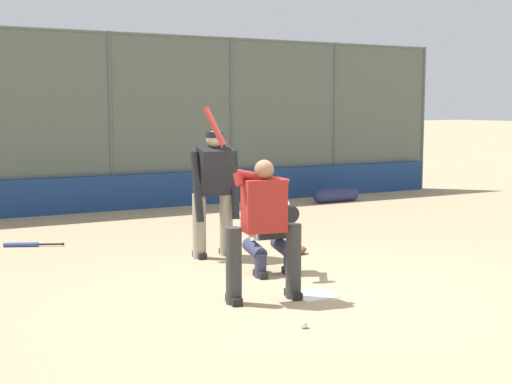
{
  "coord_description": "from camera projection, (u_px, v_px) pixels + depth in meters",
  "views": [
    {
      "loc": [
        4.15,
        6.44,
        2.06
      ],
      "look_at": [
        0.17,
        -1.0,
        1.05
      ],
      "focal_mm": 50.0,
      "sensor_mm": 36.0,
      "label": 1
    }
  ],
  "objects": [
    {
      "name": "equipment_bag_dugout_side",
      "position": [
        336.0,
        195.0,
        15.51
      ],
      "size": [
        1.14,
        0.3,
        0.3
      ],
      "color": "navy",
      "rests_on": "ground_plane"
    },
    {
      "name": "bleachers_beyond",
      "position": [
        191.0,
        170.0,
        17.79
      ],
      "size": [
        11.26,
        2.5,
        1.48
      ],
      "color": "slate",
      "rests_on": "ground_plane"
    },
    {
      "name": "catcher_behind_plate",
      "position": [
        270.0,
        227.0,
        8.8
      ],
      "size": [
        0.6,
        0.73,
        1.13
      ],
      "rotation": [
        0.0,
        0.0,
        -0.1
      ],
      "color": "#2D334C",
      "rests_on": "ground_plane"
    },
    {
      "name": "padding_wall",
      "position": [
        114.0,
        193.0,
        14.23
      ],
      "size": [
        15.76,
        0.18,
        0.7
      ],
      "primitive_type": "cube",
      "color": "navy",
      "rests_on": "ground_plane"
    },
    {
      "name": "home_plate_marker",
      "position": [
        313.0,
        295.0,
        7.82
      ],
      "size": [
        0.43,
        0.43,
        0.01
      ],
      "primitive_type": "cube",
      "color": "white",
      "rests_on": "ground_plane"
    },
    {
      "name": "backstop_fence",
      "position": [
        110.0,
        117.0,
        14.14
      ],
      "size": [
        16.16,
        0.08,
        3.54
      ],
      "color": "#515651",
      "rests_on": "ground_plane"
    },
    {
      "name": "fielding_glove_on_dirt",
      "position": [
        296.0,
        250.0,
        9.99
      ],
      "size": [
        0.34,
        0.25,
        0.12
      ],
      "color": "brown",
      "rests_on": "ground_plane"
    },
    {
      "name": "umpire_home",
      "position": [
        214.0,
        190.0,
        9.71
      ],
      "size": [
        0.71,
        0.43,
        1.74
      ],
      "rotation": [
        0.0,
        0.0,
        -0.02
      ],
      "color": "gray",
      "rests_on": "ground_plane"
    },
    {
      "name": "ground_plane",
      "position": [
        313.0,
        295.0,
        7.82
      ],
      "size": [
        160.0,
        160.0,
        0.0
      ],
      "primitive_type": "plane",
      "color": "tan"
    },
    {
      "name": "baseball_loose",
      "position": [
        304.0,
        324.0,
        6.66
      ],
      "size": [
        0.07,
        0.07,
        0.07
      ],
      "primitive_type": "sphere",
      "color": "white",
      "rests_on": "ground_plane"
    },
    {
      "name": "batter_at_plate",
      "position": [
        263.0,
        225.0,
        7.52
      ],
      "size": [
        0.91,
        0.71,
        2.06
      ],
      "rotation": [
        0.0,
        0.0,
        -0.15
      ],
      "color": "#333333",
      "rests_on": "ground_plane"
    },
    {
      "name": "spare_bat_third_base_side",
      "position": [
        249.0,
        217.0,
        13.19
      ],
      "size": [
        0.74,
        0.42,
        0.07
      ],
      "rotation": [
        0.0,
        0.0,
        5.8
      ],
      "color": "black",
      "rests_on": "ground_plane"
    },
    {
      "name": "spare_bat_near_backstop",
      "position": [
        26.0,
        245.0,
        10.55
      ],
      "size": [
        0.82,
        0.4,
        0.07
      ],
      "rotation": [
        0.0,
        0.0,
        5.87
      ],
      "color": "black",
      "rests_on": "ground_plane"
    }
  ]
}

